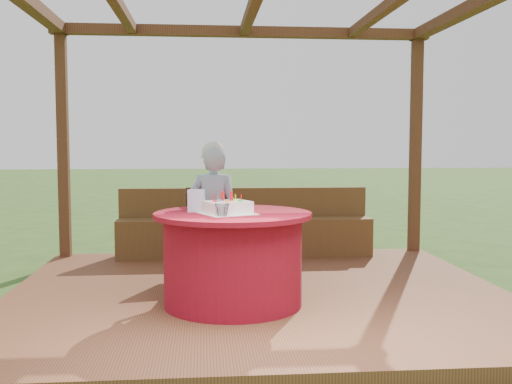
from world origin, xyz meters
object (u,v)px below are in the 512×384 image
(elderly_woman, at_px, (214,213))
(chair, at_px, (209,226))
(birthday_cake, at_px, (227,207))
(table, at_px, (233,258))
(gift_bag, at_px, (196,201))
(drinking_glass, at_px, (222,210))
(bench, at_px, (245,234))

(elderly_woman, bearing_deg, chair, 94.21)
(elderly_woman, distance_m, birthday_cake, 0.84)
(table, relative_size, gift_bag, 6.96)
(chair, xyz_separation_m, drinking_glass, (0.09, -1.54, 0.33))
(table, distance_m, birthday_cake, 0.45)
(birthday_cake, distance_m, drinking_glass, 0.20)
(table, relative_size, drinking_glass, 11.45)
(bench, height_order, birthday_cake, birthday_cake)
(table, xyz_separation_m, drinking_glass, (-0.10, -0.29, 0.43))
(bench, relative_size, table, 2.31)
(gift_bag, relative_size, drinking_glass, 1.64)
(chair, relative_size, drinking_glass, 7.78)
(chair, relative_size, birthday_cake, 1.73)
(chair, height_order, gift_bag, gift_bag)
(chair, xyz_separation_m, elderly_woman, (0.04, -0.52, 0.19))
(drinking_glass, bearing_deg, bench, 81.87)
(bench, bearing_deg, gift_bag, -104.66)
(chair, distance_m, drinking_glass, 1.58)
(table, bearing_deg, chair, 98.32)
(elderly_woman, bearing_deg, gift_bag, -103.02)
(bench, distance_m, birthday_cake, 2.36)
(gift_bag, height_order, drinking_glass, gift_bag)
(table, relative_size, birthday_cake, 2.54)
(bench, xyz_separation_m, chair, (-0.44, -0.93, 0.22))
(birthday_cake, relative_size, drinking_glass, 4.50)
(table, bearing_deg, gift_bag, 168.36)
(table, bearing_deg, drinking_glass, -108.67)
(chair, bearing_deg, drinking_glass, -86.78)
(gift_bag, bearing_deg, elderly_woman, 86.32)
(bench, height_order, chair, chair)
(bench, relative_size, gift_bag, 16.12)
(bench, xyz_separation_m, drinking_glass, (-0.35, -2.46, 0.56))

